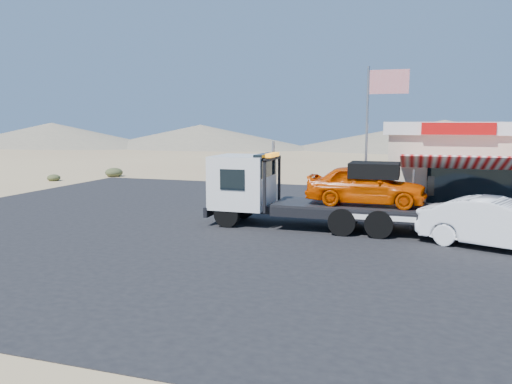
% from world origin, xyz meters
% --- Properties ---
extents(ground, '(120.00, 120.00, 0.00)m').
position_xyz_m(ground, '(0.00, 0.00, 0.00)').
color(ground, '#9F7E5A').
rests_on(ground, ground).
extents(asphalt_lot, '(32.00, 24.00, 0.02)m').
position_xyz_m(asphalt_lot, '(2.00, 3.00, 0.01)').
color(asphalt_lot, black).
rests_on(asphalt_lot, ground).
extents(tow_truck, '(8.19, 2.43, 2.74)m').
position_xyz_m(tow_truck, '(2.99, 2.72, 1.48)').
color(tow_truck, black).
rests_on(tow_truck, asphalt_lot).
extents(white_sedan, '(4.98, 3.19, 1.55)m').
position_xyz_m(white_sedan, '(9.10, 1.36, 0.79)').
color(white_sedan, white).
rests_on(white_sedan, asphalt_lot).
extents(jerky_store, '(10.40, 9.97, 3.90)m').
position_xyz_m(jerky_store, '(10.50, 8.97, 1.99)').
color(jerky_store, beige).
rests_on(jerky_store, asphalt_lot).
extents(flagpole, '(1.55, 0.10, 6.00)m').
position_xyz_m(flagpole, '(4.93, 4.50, 3.76)').
color(flagpole, '#99999E').
rests_on(flagpole, asphalt_lot).
extents(desert_scrub, '(25.86, 32.74, 0.67)m').
position_xyz_m(desert_scrub, '(-14.17, 7.14, 0.28)').
color(desert_scrub, '#393D21').
rests_on(desert_scrub, ground).
extents(distant_hills, '(126.00, 48.00, 4.20)m').
position_xyz_m(distant_hills, '(-9.77, 55.14, 1.89)').
color(distant_hills, '#726B59').
rests_on(distant_hills, ground).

